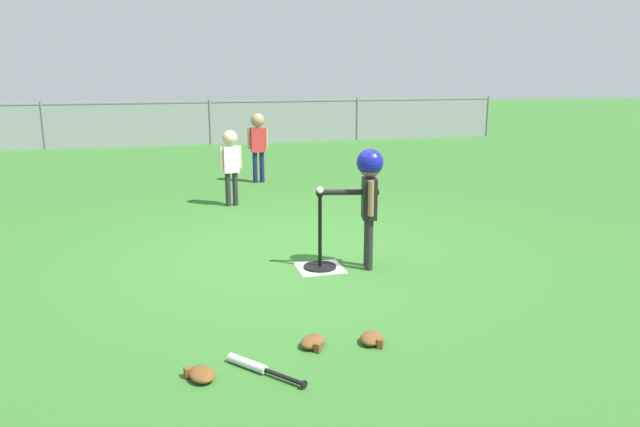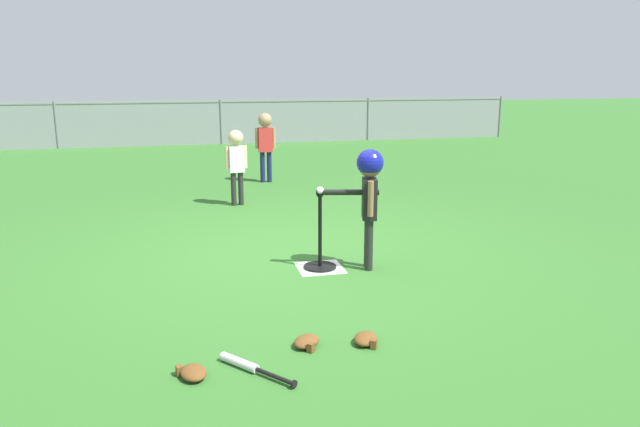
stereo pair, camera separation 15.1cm
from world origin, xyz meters
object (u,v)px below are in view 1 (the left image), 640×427
object	(u,v)px
fielder_near_left	(258,138)
spare_bat_silver	(255,366)
glove_by_plate	(201,374)
glove_tossed_aside	(313,342)
glove_near_bats	(372,338)
batter_child	(369,184)
batting_tee	(320,256)
fielder_deep_right	(231,158)
baseball_on_tee	(320,191)

from	to	relation	value
fielder_near_left	spare_bat_silver	distance (m)	6.75
glove_by_plate	glove_tossed_aside	world-z (taller)	same
fielder_near_left	glove_near_bats	world-z (taller)	fielder_near_left
batter_child	glove_tossed_aside	xyz separation A→B (m)	(-0.93, -1.53, -0.80)
spare_bat_silver	glove_by_plate	distance (m)	0.34
batting_tee	glove_tossed_aside	distance (m)	1.71
fielder_near_left	fielder_deep_right	world-z (taller)	fielder_near_left
batting_tee	glove_near_bats	world-z (taller)	batting_tee
fielder_deep_right	glove_near_bats	size ratio (longest dim) A/B	3.98
glove_by_plate	glove_tossed_aside	bearing A→B (deg)	18.56
baseball_on_tee	glove_by_plate	world-z (taller)	baseball_on_tee
batting_tee	glove_near_bats	size ratio (longest dim) A/B	2.73
batter_child	glove_near_bats	world-z (taller)	batter_child
baseball_on_tee	batter_child	world-z (taller)	batter_child
fielder_near_left	fielder_deep_right	bearing A→B (deg)	-111.10
glove_near_bats	glove_tossed_aside	world-z (taller)	same
baseball_on_tee	spare_bat_silver	bearing A→B (deg)	-116.34
batting_tee	spare_bat_silver	xyz separation A→B (m)	(-0.93, -1.88, -0.09)
batting_tee	fielder_deep_right	distance (m)	3.11
batting_tee	spare_bat_silver	bearing A→B (deg)	-116.34
baseball_on_tee	fielder_deep_right	xyz separation A→B (m)	(-0.50, 3.02, -0.08)
batter_child	batting_tee	bearing A→B (deg)	166.63
baseball_on_tee	glove_near_bats	xyz separation A→B (m)	(-0.07, -1.70, -0.74)
batter_child	spare_bat_silver	xyz separation A→B (m)	(-1.38, -1.78, -0.80)
glove_tossed_aside	fielder_near_left	bearing A→B (deg)	84.24
spare_bat_silver	glove_near_bats	size ratio (longest dim) A/B	1.90
glove_by_plate	spare_bat_silver	bearing A→B (deg)	4.17
fielder_deep_right	spare_bat_silver	xyz separation A→B (m)	(-0.43, -4.90, -0.66)
batting_tee	spare_bat_silver	size ratio (longest dim) A/B	1.43
fielder_near_left	glove_by_plate	bearing A→B (deg)	-102.18
baseball_on_tee	spare_bat_silver	size ratio (longest dim) A/B	0.14
glove_near_bats	baseball_on_tee	bearing A→B (deg)	87.77
batter_child	glove_near_bats	size ratio (longest dim) A/B	4.33
batting_tee	batter_child	size ratio (longest dim) A/B	0.63
fielder_near_left	spare_bat_silver	world-z (taller)	fielder_near_left
glove_by_plate	glove_tossed_aside	xyz separation A→B (m)	(0.79, 0.27, 0.00)
baseball_on_tee	spare_bat_silver	xyz separation A→B (m)	(-0.93, -1.88, -0.74)
spare_bat_silver	glove_near_bats	xyz separation A→B (m)	(0.87, 0.19, 0.01)
glove_near_bats	glove_tossed_aside	xyz separation A→B (m)	(-0.42, 0.05, 0.00)
fielder_near_left	spare_bat_silver	bearing A→B (deg)	-99.37
fielder_deep_right	glove_by_plate	xyz separation A→B (m)	(-0.77, -4.92, -0.66)
batting_tee	glove_tossed_aside	size ratio (longest dim) A/B	2.73
spare_bat_silver	glove_tossed_aside	distance (m)	0.51
batter_child	glove_tossed_aside	size ratio (longest dim) A/B	4.32
fielder_deep_right	spare_bat_silver	size ratio (longest dim) A/B	2.09
baseball_on_tee	spare_bat_silver	distance (m)	2.23
batter_child	fielder_near_left	xyz separation A→B (m)	(-0.29, 4.84, -0.07)
batting_tee	fielder_deep_right	size ratio (longest dim) A/B	0.69
baseball_on_tee	fielder_deep_right	bearing A→B (deg)	99.48
fielder_near_left	glove_tossed_aside	distance (m)	6.45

